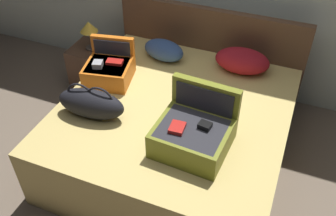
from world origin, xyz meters
The scene contains 10 objects.
ground_plane centered at (0.00, 0.00, 0.00)m, with size 12.00×12.00×0.00m, color #6B5B4C.
bed centered at (0.00, 0.40, 0.28)m, with size 1.80×1.85×0.57m, color tan.
headboard centered at (0.00, 1.36, 0.50)m, with size 1.84×0.08×1.00m, color #4C3323.
hard_case_large centered at (0.28, 0.05, 0.70)m, with size 0.53×0.51×0.43m.
hard_case_medium centered at (-0.67, 0.55, 0.68)m, with size 0.45×0.45×0.34m.
duffel_bag centered at (-0.56, 0.07, 0.69)m, with size 0.56×0.26×0.29m.
pillow_near_headboard centered at (0.38, 1.11, 0.68)m, with size 0.49×0.29×0.22m, color maroon.
pillow_center_head centered at (-0.35, 1.04, 0.66)m, with size 0.40×0.25×0.18m, color navy.
nightstand centered at (-1.18, 1.07, 0.24)m, with size 0.44×0.40×0.48m, color #4C3323.
table_lamp centered at (-1.18, 1.07, 0.71)m, with size 0.18×0.18×0.30m.
Camera 1 is at (0.82, -1.79, 2.54)m, focal length 40.38 mm.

